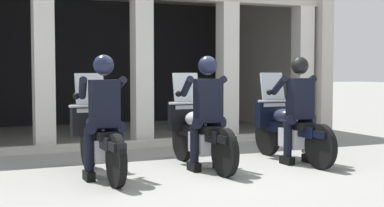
# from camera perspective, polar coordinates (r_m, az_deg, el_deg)

# --- Properties ---
(ground_plane) EXTENTS (80.00, 80.00, 0.00)m
(ground_plane) POSITION_cam_1_polar(r_m,az_deg,el_deg) (10.46, -5.43, -4.17)
(ground_plane) COLOR gray
(station_building) EXTENTS (8.37, 4.84, 3.33)m
(station_building) POSITION_cam_1_polar(r_m,az_deg,el_deg) (12.78, -8.67, 6.51)
(station_building) COLOR black
(station_building) RESTS_ON ground
(kerb_strip) EXTENTS (7.87, 0.24, 0.12)m
(kerb_strip) POSITION_cam_1_polar(r_m,az_deg,el_deg) (10.10, -4.23, -4.09)
(kerb_strip) COLOR #B7B5AD
(kerb_strip) RESTS_ON ground
(motorcycle_left) EXTENTS (0.62, 2.04, 1.35)m
(motorcycle_left) POSITION_cam_1_polar(r_m,az_deg,el_deg) (7.40, -9.60, -3.50)
(motorcycle_left) COLOR black
(motorcycle_left) RESTS_ON ground
(police_officer_left) EXTENTS (0.63, 0.61, 1.58)m
(police_officer_left) POSITION_cam_1_polar(r_m,az_deg,el_deg) (7.08, -9.08, -0.25)
(police_officer_left) COLOR black
(police_officer_left) RESTS_ON ground
(motorcycle_center) EXTENTS (0.62, 2.04, 1.35)m
(motorcycle_center) POSITION_cam_1_polar(r_m,az_deg,el_deg) (7.94, 0.68, -2.97)
(motorcycle_center) COLOR black
(motorcycle_center) RESTS_ON ground
(police_officer_center) EXTENTS (0.63, 0.61, 1.58)m
(police_officer_center) POSITION_cam_1_polar(r_m,az_deg,el_deg) (7.65, 1.56, 0.08)
(police_officer_center) COLOR black
(police_officer_center) RESTS_ON ground
(motorcycle_right) EXTENTS (0.62, 2.04, 1.35)m
(motorcycle_right) POSITION_cam_1_polar(r_m,az_deg,el_deg) (8.61, 9.83, -2.51)
(motorcycle_right) COLOR black
(motorcycle_right) RESTS_ON ground
(police_officer_right) EXTENTS (0.63, 0.61, 1.58)m
(police_officer_right) POSITION_cam_1_polar(r_m,az_deg,el_deg) (8.34, 10.94, 0.30)
(police_officer_right) COLOR black
(police_officer_right) RESTS_ON ground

